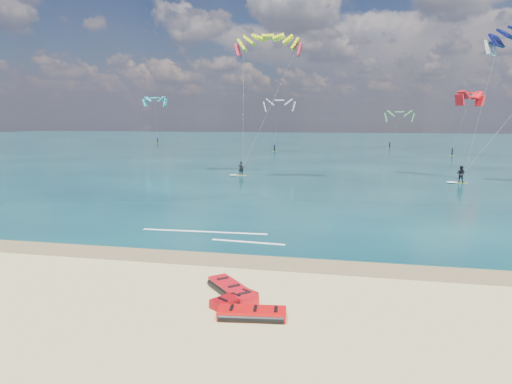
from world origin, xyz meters
The scene contains 10 objects.
ground centered at (0.00, 40.00, 0.00)m, with size 320.00×320.00×0.00m, color tan.
wet_sand_strip centered at (0.00, 3.00, 0.00)m, with size 320.00×2.40×0.01m, color olive.
sea centered at (0.00, 104.00, 0.02)m, with size 320.00×200.00×0.04m, color #092832.
packed_kite_left centered at (5.33, -3.37, 0.00)m, with size 2.63×1.16×0.42m, color red, non-canonical shape.
packed_kite_mid centered at (4.08, -1.32, 0.00)m, with size 3.10×1.20×0.44m, color red, non-canonical shape.
packed_kite_right centered at (4.42, -2.30, 0.00)m, with size 2.05×1.11×0.40m, color #9B060C, non-canonical shape.
kitesurfer_main centered at (-2.21, 33.37, 8.74)m, with size 10.38×6.34×16.95m.
kitesurfer_far centered at (22.86, 32.19, 8.92)m, with size 11.15×7.67×17.06m.
shoreline_foam centered at (0.95, 7.47, 0.04)m, with size 9.34×2.34×0.01m.
distant_kites centered at (-2.04, 81.84, 5.40)m, with size 76.92×30.78×12.26m.
Camera 1 is at (8.53, -18.26, 7.03)m, focal length 32.00 mm.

